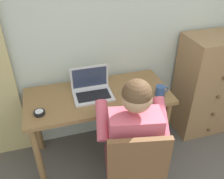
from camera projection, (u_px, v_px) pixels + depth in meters
name	position (u px, v px, depth m)	size (l,w,h in m)	color
wall_back	(139.00, 21.00, 2.29)	(4.80, 0.05, 2.50)	silver
desk	(98.00, 104.00, 2.23)	(1.29, 0.58, 0.74)	olive
dresser	(206.00, 86.00, 2.62)	(0.57, 0.45, 1.12)	#9E754C
chair	(135.00, 166.00, 1.81)	(0.49, 0.47, 0.89)	brown
person_seated	(131.00, 131.00, 1.86)	(0.60, 0.64, 1.21)	#33384C
laptop	(92.00, 89.00, 2.14)	(0.34, 0.25, 0.24)	silver
computer_mouse	(127.00, 91.00, 2.18)	(0.06, 0.10, 0.03)	black
desk_clock	(39.00, 113.00, 1.93)	(0.09, 0.09, 0.03)	black
coffee_mug	(160.00, 91.00, 2.13)	(0.12, 0.08, 0.09)	#33518C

